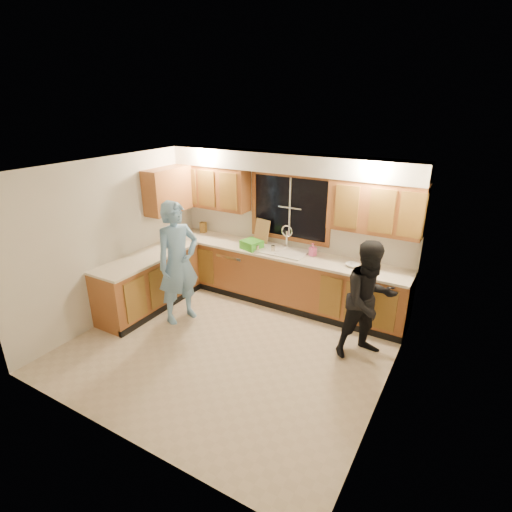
{
  "coord_description": "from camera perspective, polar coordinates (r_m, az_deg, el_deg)",
  "views": [
    {
      "loc": [
        2.72,
        -3.94,
        3.28
      ],
      "look_at": [
        0.07,
        0.65,
        1.18
      ],
      "focal_mm": 28.0,
      "sensor_mm": 36.0,
      "label": 1
    }
  ],
  "objects": [
    {
      "name": "soap_bottle",
      "position": [
        6.45,
        8.13,
        0.93
      ],
      "size": [
        0.12,
        0.12,
        0.21
      ],
      "primitive_type": "imported",
      "rotation": [
        0.0,
        0.0,
        -0.37
      ],
      "color": "#E05594",
      "rests_on": "countertop_back"
    },
    {
      "name": "sink",
      "position": [
        6.63,
        3.63,
        0.21
      ],
      "size": [
        0.86,
        0.52,
        0.57
      ],
      "color": "white",
      "rests_on": "countertop_back"
    },
    {
      "name": "stove",
      "position": [
        6.5,
        -18.48,
        -5.4
      ],
      "size": [
        0.58,
        0.75,
        0.9
      ],
      "primitive_type": "cube",
      "color": "white",
      "rests_on": "floor"
    },
    {
      "name": "wall_left",
      "position": [
        6.55,
        -19.67,
        2.26
      ],
      "size": [
        0.0,
        3.8,
        3.8
      ],
      "primitive_type": "plane",
      "rotation": [
        1.57,
        0.0,
        1.57
      ],
      "color": "silver",
      "rests_on": "ground"
    },
    {
      "name": "upper_cabinets_left",
      "position": [
        7.18,
        -6.08,
        9.8
      ],
      "size": [
        1.35,
        0.33,
        0.75
      ],
      "primitive_type": "cube",
      "color": "#9D5A2D",
      "rests_on": "wall_back"
    },
    {
      "name": "bowl",
      "position": [
        6.17,
        13.6,
        -1.27
      ],
      "size": [
        0.25,
        0.25,
        0.05
      ],
      "primitive_type": "imported",
      "rotation": [
        0.0,
        0.0,
        -0.33
      ],
      "color": "silver",
      "rests_on": "countertop_back"
    },
    {
      "name": "cutting_board",
      "position": [
        6.94,
        0.84,
        3.56
      ],
      "size": [
        0.33,
        0.18,
        0.42
      ],
      "primitive_type": "cube",
      "rotation": [
        -0.21,
        0.0,
        -0.25
      ],
      "color": "tan",
      "rests_on": "countertop_back"
    },
    {
      "name": "knife_block",
      "position": [
        7.59,
        -7.55,
        4.08
      ],
      "size": [
        0.12,
        0.1,
        0.2
      ],
      "primitive_type": "cube",
      "rotation": [
        0.0,
        0.0,
        0.15
      ],
      "color": "olive",
      "rests_on": "countertop_back"
    },
    {
      "name": "floor",
      "position": [
        5.8,
        -3.88,
        -12.86
      ],
      "size": [
        4.2,
        4.2,
        0.0
      ],
      "primitive_type": "plane",
      "color": "beige",
      "rests_on": "ground"
    },
    {
      "name": "wall_back",
      "position": [
        6.75,
        4.83,
        4.05
      ],
      "size": [
        4.2,
        0.0,
        4.2
      ],
      "primitive_type": "plane",
      "rotation": [
        1.57,
        0.0,
        0.0
      ],
      "color": "silver",
      "rests_on": "ground"
    },
    {
      "name": "upper_cabinets_right",
      "position": [
        6.0,
        16.76,
        6.67
      ],
      "size": [
        1.35,
        0.33,
        0.75
      ],
      "primitive_type": "cube",
      "color": "#9D5A2D",
      "rests_on": "wall_back"
    },
    {
      "name": "soffit",
      "position": [
        6.35,
        4.45,
        13.14
      ],
      "size": [
        4.2,
        0.35,
        0.3
      ],
      "primitive_type": "cube",
      "color": "silver",
      "rests_on": "wall_back"
    },
    {
      "name": "window_frame",
      "position": [
        6.65,
        4.89,
        6.91
      ],
      "size": [
        1.44,
        0.03,
        1.14
      ],
      "color": "black",
      "rests_on": "wall_back"
    },
    {
      "name": "wall_right",
      "position": [
        4.48,
        18.85,
        -6.61
      ],
      "size": [
        0.0,
        3.8,
        3.8
      ],
      "primitive_type": "plane",
      "rotation": [
        1.57,
        0.0,
        -1.57
      ],
      "color": "silver",
      "rests_on": "ground"
    },
    {
      "name": "dish_crate",
      "position": [
        6.7,
        -0.63,
        1.64
      ],
      "size": [
        0.38,
        0.36,
        0.14
      ],
      "primitive_type": "cube",
      "rotation": [
        0.0,
        0.0,
        -0.28
      ],
      "color": "green",
      "rests_on": "countertop_back"
    },
    {
      "name": "man",
      "position": [
        6.16,
        -11.06,
        -0.96
      ],
      "size": [
        0.65,
        0.81,
        1.91
      ],
      "primitive_type": "imported",
      "rotation": [
        0.0,
        0.0,
        1.25
      ],
      "color": "#6D9FCF",
      "rests_on": "floor"
    },
    {
      "name": "base_cabinets_left",
      "position": [
        6.85,
        -14.98,
        -3.68
      ],
      "size": [
        0.6,
        1.9,
        0.88
      ],
      "primitive_type": "cube",
      "color": "#9D5A2D",
      "rests_on": "ground"
    },
    {
      "name": "base_cabinets_back",
      "position": [
        6.79,
        3.53,
        -3.14
      ],
      "size": [
        4.2,
        0.6,
        0.88
      ],
      "primitive_type": "cube",
      "color": "#9D5A2D",
      "rests_on": "ground"
    },
    {
      "name": "ceiling",
      "position": [
        4.85,
        -4.63,
        12.3
      ],
      "size": [
        4.2,
        4.2,
        0.0
      ],
      "primitive_type": "plane",
      "rotation": [
        3.14,
        0.0,
        0.0
      ],
      "color": "silver"
    },
    {
      "name": "countertop_left",
      "position": [
        6.66,
        -15.27,
        -0.12
      ],
      "size": [
        0.63,
        1.9,
        0.04
      ],
      "primitive_type": "cube",
      "color": "#EDE0C7",
      "rests_on": "base_cabinets_left"
    },
    {
      "name": "can_left",
      "position": [
        6.59,
        0.2,
        1.12
      ],
      "size": [
        0.08,
        0.08,
        0.11
      ],
      "primitive_type": "cylinder",
      "rotation": [
        0.0,
        0.0,
        -0.36
      ],
      "color": "#B7A68C",
      "rests_on": "countertop_back"
    },
    {
      "name": "upper_cabinets_return",
      "position": [
        7.03,
        -12.48,
        9.16
      ],
      "size": [
        0.33,
        0.9,
        0.75
      ],
      "primitive_type": "cube",
      "color": "#9D5A2D",
      "rests_on": "wall_left"
    },
    {
      "name": "countertop_back",
      "position": [
        6.6,
        3.56,
        0.44
      ],
      "size": [
        4.2,
        0.63,
        0.04
      ],
      "primitive_type": "cube",
      "color": "#EDE0C7",
      "rests_on": "base_cabinets_back"
    },
    {
      "name": "can_right",
      "position": [
        6.54,
        2.44,
        1.0
      ],
      "size": [
        0.08,
        0.08,
        0.12
      ],
      "primitive_type": "cylinder",
      "rotation": [
        0.0,
        0.0,
        0.38
      ],
      "color": "#B7A68C",
      "rests_on": "countertop_back"
    },
    {
      "name": "woman",
      "position": [
        5.45,
        15.85,
        -6.12
      ],
      "size": [
        0.99,
        1.0,
        1.63
      ],
      "primitive_type": "imported",
      "rotation": [
        0.0,
        0.0,
        0.82
      ],
      "color": "black",
      "rests_on": "floor"
    },
    {
      "name": "dishwasher",
      "position": [
        7.18,
        -2.59,
        -1.97
      ],
      "size": [
        0.6,
        0.56,
        0.82
      ],
      "primitive_type": "cube",
      "color": "white",
      "rests_on": "floor"
    }
  ]
}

